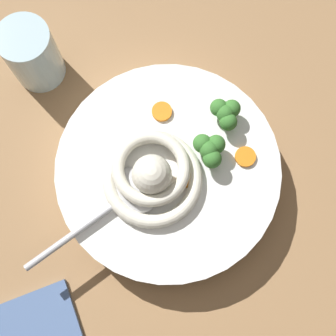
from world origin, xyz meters
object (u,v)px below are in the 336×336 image
drinking_glass (32,55)px  soup_spoon (125,197)px  soup_bowl (168,173)px  noodle_pile (152,175)px

drinking_glass → soup_spoon: bearing=172.9°
drinking_glass → soup_bowl: bearing=-171.7°
soup_bowl → noodle_pile: (0.29, 2.20, 4.17)cm
noodle_pile → soup_spoon: bearing=87.6°
soup_bowl → soup_spoon: soup_spoon is taller
noodle_pile → drinking_glass: 22.82cm
soup_bowl → soup_spoon: size_ratio=1.56×
drinking_glass → noodle_pile: bearing=-177.1°
soup_bowl → drinking_glass: bearing=8.3°
soup_bowl → soup_spoon: bearing=85.8°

